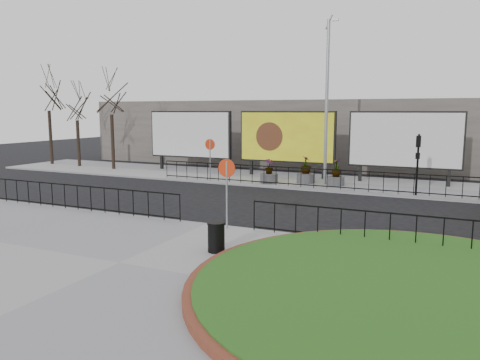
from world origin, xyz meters
The scene contains 23 objects.
ground centered at (0.00, 0.00, 0.00)m, with size 90.00×90.00×0.00m, color black.
pavement_near centered at (0.00, -5.00, 0.06)m, with size 30.00×10.00×0.12m, color gray.
pavement_far centered at (0.00, 12.00, 0.06)m, with size 44.00×6.00×0.12m, color gray.
brick_edge centered at (7.50, -4.00, 0.21)m, with size 10.40×10.40×0.18m, color brown.
grass_lawn centered at (7.50, -4.00, 0.23)m, with size 10.00×10.00×0.22m, color #1C4312.
railing_near_left centered at (-6.00, -0.30, 0.67)m, with size 10.00×0.10×1.10m, color black, non-canonical shape.
railing_near_right centered at (6.50, -0.30, 0.67)m, with size 9.00×0.10×1.10m, color black, non-canonical shape.
railing_far centered at (1.00, 9.30, 0.67)m, with size 18.00×0.10×1.10m, color black, non-canonical shape.
speed_sign_far centered at (-5.00, 9.40, 1.92)m, with size 0.64×0.07×2.47m.
speed_sign_near centered at (1.00, -0.40, 1.92)m, with size 0.64×0.07×2.47m.
billboard_left centered at (-8.50, 12.97, 2.60)m, with size 6.20×0.31×4.10m.
billboard_mid centered at (-1.50, 12.97, 2.60)m, with size 6.20×0.31×4.10m.
billboard_right centered at (5.50, 12.97, 2.60)m, with size 6.20×0.31×4.10m.
lamp_post centered at (1.51, 11.00, 4.83)m, with size 0.74×0.18×9.23m.
signal_pole_a centered at (6.50, 9.34, 2.10)m, with size 0.22×0.26×3.00m.
tree_left centered at (-14.00, 11.50, 3.62)m, with size 2.00×2.00×7.00m, color #2D2119, non-canonical shape.
tree_mid centered at (-17.50, 11.80, 3.22)m, with size 2.00×2.00×6.20m, color #2D2119, non-canonical shape.
tree_far centered at (-20.50, 12.00, 3.87)m, with size 2.00×2.00×7.50m, color #2D2119, non-canonical shape.
building_backdrop centered at (0.00, 22.00, 2.50)m, with size 40.00×10.00×5.00m, color #68625B.
litter_bin centered at (1.94, -2.99, 0.57)m, with size 0.54×0.54×0.89m.
planter_a centered at (-1.50, 10.02, 0.56)m, with size 1.02×1.02×1.38m.
planter_b centered at (0.40, 10.96, 0.67)m, with size 1.04×1.04×1.56m.
planter_c centered at (2.20, 10.80, 0.67)m, with size 0.93×0.93×1.48m.
Camera 1 is at (8.20, -14.78, 4.25)m, focal length 35.00 mm.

